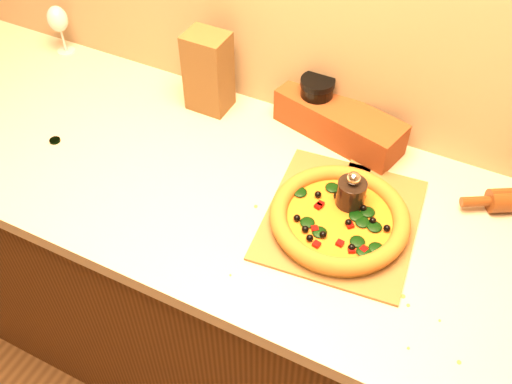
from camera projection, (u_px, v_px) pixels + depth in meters
name	position (u px, v px, depth m)	size (l,w,h in m)	color
cabinet	(268.00, 305.00, 1.70)	(2.80, 0.65, 0.86)	#41250D
countertop	(271.00, 203.00, 1.37)	(2.84, 0.68, 0.04)	#C5B59A
pizza_peel	(343.00, 214.00, 1.31)	(0.37, 0.52, 0.01)	brown
pizza	(339.00, 218.00, 1.27)	(0.31, 0.31, 0.04)	#B2792C
bottle_cap	(55.00, 140.00, 1.49)	(0.03, 0.03, 0.01)	black
pepper_grinder	(351.00, 196.00, 1.29)	(0.07, 0.07, 0.12)	black
bread_bag	(339.00, 122.00, 1.47)	(0.35, 0.11, 0.10)	#672E13
wine_glass	(58.00, 20.00, 1.70)	(0.06, 0.06, 0.15)	silver
paper_bag	(208.00, 72.00, 1.51)	(0.11, 0.09, 0.22)	brown
dark_jar	(316.00, 102.00, 1.49)	(0.09, 0.09, 0.14)	black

